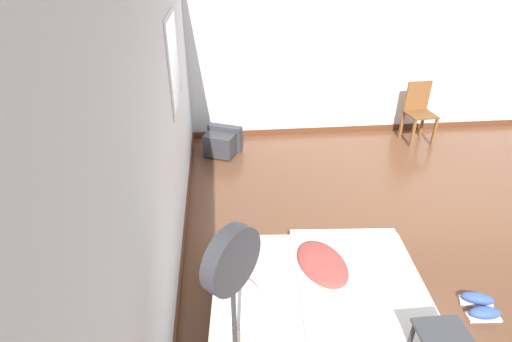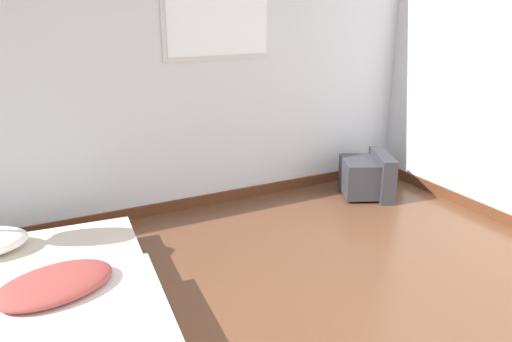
{
  "view_description": "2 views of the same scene",
  "coord_description": "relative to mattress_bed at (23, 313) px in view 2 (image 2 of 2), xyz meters",
  "views": [
    {
      "loc": [
        -3.16,
        2.55,
        2.62
      ],
      "look_at": [
        0.6,
        2.18,
        0.46
      ],
      "focal_mm": 28.0,
      "sensor_mm": 36.0,
      "label": 1
    },
    {
      "loc": [
        -0.77,
        -0.67,
        1.63
      ],
      "look_at": [
        0.67,
        2.19,
        0.53
      ],
      "focal_mm": 35.0,
      "sensor_mm": 36.0,
      "label": 2
    }
  ],
  "objects": [
    {
      "name": "wall_back",
      "position": [
        0.86,
        1.21,
        1.17
      ],
      "size": [
        7.42,
        0.08,
        2.6
      ],
      "color": "silver",
      "rests_on": "ground_plane"
    },
    {
      "name": "crt_tv",
      "position": [
        2.79,
        0.74,
        0.06
      ],
      "size": [
        0.54,
        0.57,
        0.38
      ],
      "color": "#333338",
      "rests_on": "ground_plane"
    },
    {
      "name": "mattress_bed",
      "position": [
        0.0,
        0.0,
        0.0
      ],
      "size": [
        1.46,
        1.83,
        0.32
      ],
      "color": "beige",
      "rests_on": "ground_plane"
    }
  ]
}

